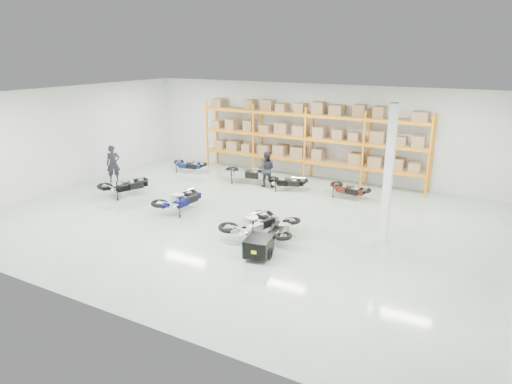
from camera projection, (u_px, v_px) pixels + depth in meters
The scene contains 14 objects.
room at pixel (239, 160), 16.37m from camera, with size 18.00×18.00×18.00m.
pallet_rack at pixel (309, 132), 21.75m from camera, with size 11.28×0.98×3.62m.
structural_column at pixel (388, 175), 14.38m from camera, with size 0.25×0.25×4.50m, color white.
moto_blue_centre at pixel (179, 197), 17.64m from camera, with size 0.87×1.96×1.20m, color #070847, non-canonical shape.
moto_silver_left at pixel (252, 220), 15.17m from camera, with size 0.90×2.03×1.24m, color #ABAEB1, non-canonical shape.
moto_black_far_left at pixel (125, 182), 19.58m from camera, with size 0.86×1.93×1.18m, color black, non-canonical shape.
moto_touring_right at pixel (282, 225), 15.00m from camera, with size 0.75×1.68×1.03m, color black, non-canonical shape.
trailer at pixel (259, 246), 13.71m from camera, with size 0.88×1.58×0.64m.
moto_back_a at pixel (188, 162), 23.38m from camera, with size 0.73×1.63×1.00m, color navy, non-canonical shape.
moto_back_b at pixel (246, 170), 21.52m from camera, with size 0.86×1.93×1.18m, color #A3A7AC, non-canonical shape.
moto_back_c at pixel (287, 179), 20.38m from camera, with size 0.71×1.60×0.98m, color black, non-canonical shape.
moto_back_d at pixel (348, 186), 19.30m from camera, with size 0.73×1.63×1.00m, color #44140D, non-canonical shape.
person_left at pixel (113, 164), 21.54m from camera, with size 0.64×0.42×1.75m, color black.
person_back at pixel (266, 169), 20.78m from camera, with size 0.80×0.63×1.65m, color #22212A.
Camera 1 is at (8.28, -13.67, 6.04)m, focal length 32.00 mm.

